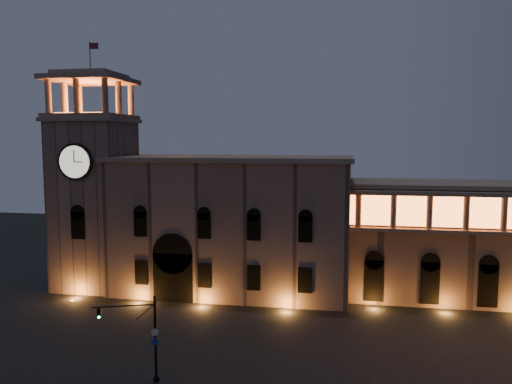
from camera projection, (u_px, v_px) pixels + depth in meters
ground at (200, 365)px, 43.84m from camera, size 160.00×160.00×0.00m
government_building at (231, 224)px, 64.77m from camera, size 30.80×12.80×17.60m
clock_tower at (95, 194)px, 66.57m from camera, size 9.80×9.80×32.40m
colonnade_wing at (506, 241)px, 61.09m from camera, size 40.60×11.50×14.50m
traffic_light at (144, 337)px, 40.44m from camera, size 5.02×1.88×7.18m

